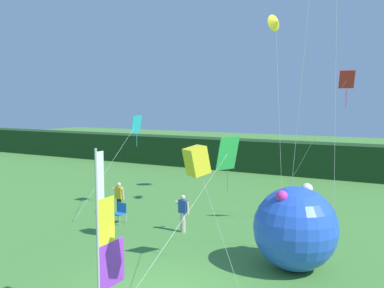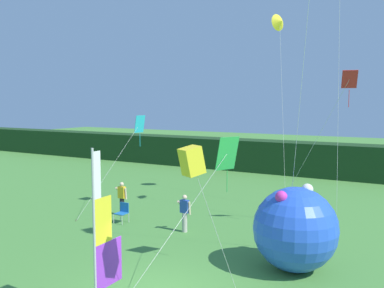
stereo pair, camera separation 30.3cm
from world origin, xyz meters
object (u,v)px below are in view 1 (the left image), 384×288
Objects in this scene: person_near_banner at (119,198)px; inflatable_balloon at (295,228)px; banner_flag at (106,239)px; person_mid_field at (183,212)px; kite_yellow_box_3 at (197,162)px; folding_chair at (120,212)px; kite_red_diamond_0 at (342,89)px; kite_green_diamond_4 at (226,157)px; kite_cyan_diamond_1 at (134,128)px; kite_yellow_delta_6 at (276,23)px.

person_near_banner is 0.59× the size of inflatable_balloon.
banner_flag is 2.69× the size of person_near_banner.
person_mid_field is 8.76m from kite_yellow_box_3.
folding_chair is 0.20× the size of kite_yellow_box_3.
banner_flag reaches higher than person_near_banner.
kite_red_diamond_0 reaches higher than banner_flag.
inflatable_balloon is 0.64× the size of kite_green_diamond_4.
inflatable_balloon is at bearing -10.49° from folding_chair.
kite_green_diamond_4 is at bearing 105.31° from kite_yellow_box_3.
inflatable_balloon is at bearing -97.11° from kite_red_diamond_0.
person_mid_field is at bearing 104.55° from banner_flag.
banner_flag is at bearing -54.15° from folding_chair.
kite_red_diamond_0 is at bearing 12.47° from person_near_banner.
folding_chair is 0.13× the size of kite_red_diamond_0.
kite_cyan_diamond_1 is at bearing 110.84° from folding_chair.
kite_red_diamond_0 is 0.66× the size of kite_yellow_delta_6.
person_near_banner is at bearing 137.01° from kite_yellow_box_3.
person_near_banner is at bearing 153.38° from kite_green_diamond_4.
kite_yellow_box_3 is (4.27, -6.90, 3.30)m from person_mid_field.
banner_flag is 4.79m from kite_green_diamond_4.
person_near_banner is 0.36× the size of kite_yellow_box_3.
person_near_banner is 1.27m from folding_chair.
person_mid_field is 3.20m from folding_chair.
person_near_banner is 4.04m from person_mid_field.
kite_yellow_box_3 reaches higher than person_near_banner.
kite_red_diamond_0 is at bearing 3.83° from kite_cyan_diamond_1.
kite_red_diamond_0 is (8.90, 3.08, 5.46)m from folding_chair.
kite_green_diamond_4 is (-2.58, -5.71, -2.28)m from kite_red_diamond_0.
kite_cyan_diamond_1 is (-5.94, 9.37, 2.05)m from banner_flag.
kite_cyan_diamond_1 is 8.84m from kite_green_diamond_4.
kite_yellow_delta_6 is (-2.72, 14.27, 5.53)m from kite_yellow_box_3.
kite_red_diamond_0 reaches higher than kite_yellow_box_3.
kite_yellow_box_3 is 1.03× the size of kite_green_diamond_4.
kite_yellow_delta_6 is at bearing 98.94° from kite_green_diamond_4.
kite_yellow_delta_6 is at bearing 111.68° from inflatable_balloon.
folding_chair is (0.79, -0.94, -0.35)m from person_near_banner.
kite_green_diamond_4 is at bearing -22.55° from folding_chair.
kite_cyan_diamond_1 is (-9.25, 3.97, 2.77)m from inflatable_balloon.
kite_cyan_diamond_1 is 0.47× the size of kite_yellow_delta_6.
person_mid_field is 8.23m from kite_red_diamond_0.
person_near_banner is 9.46m from inflatable_balloon.
kite_yellow_box_3 is at bearing -42.15° from folding_chair.
kite_red_diamond_0 is at bearing 81.56° from kite_yellow_box_3.
kite_yellow_delta_6 is (4.72, 7.53, 9.16)m from folding_chair.
kite_red_diamond_0 is 6.67m from kite_green_diamond_4.
inflatable_balloon is 10.44m from kite_cyan_diamond_1.
banner_flag is 2.75× the size of person_mid_field.
kite_yellow_box_3 reaches higher than person_mid_field.
banner_flag is 1.00× the size of kite_green_diamond_4.
kite_red_diamond_0 is at bearing -46.75° from kite_yellow_delta_6.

